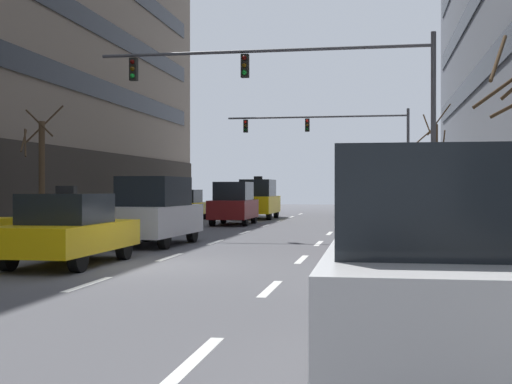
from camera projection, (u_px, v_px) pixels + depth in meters
The scene contains 39 objects.
ground_plane at pixel (144, 266), 15.48m from camera, with size 120.00×120.00×0.00m, color #515156.
lane_stripe_l1_s4 at pixel (47, 255), 18.02m from camera, with size 0.16×2.00×0.01m, color silver.
lane_stripe_l1_s5 at pixel (118, 241), 22.95m from camera, with size 0.16×2.00×0.01m, color silver.
lane_stripe_l1_s6 at pixel (164, 231), 27.87m from camera, with size 0.16×2.00×0.01m, color silver.
lane_stripe_l1_s7 at pixel (196, 225), 32.80m from camera, with size 0.16×2.00×0.01m, color silver.
lane_stripe_l1_s8 at pixel (219, 220), 37.72m from camera, with size 0.16×2.00×0.01m, color silver.
lane_stripe_l1_s9 at pixel (238, 217), 42.65m from camera, with size 0.16×2.00×0.01m, color silver.
lane_stripe_l1_s10 at pixel (252, 214), 47.58m from camera, with size 0.16×2.00×0.01m, color silver.
lane_stripe_l2_s3 at pixel (88, 284), 12.53m from camera, with size 0.16×2.00×0.01m, color silver.
lane_stripe_l2_s4 at pixel (170, 257), 17.45m from camera, with size 0.16×2.00×0.01m, color silver.
lane_stripe_l2_s5 at pixel (216, 242), 22.38m from camera, with size 0.16×2.00×0.01m, color silver.
lane_stripe_l2_s6 at pixel (245, 232), 27.30m from camera, with size 0.16×2.00×0.01m, color silver.
lane_stripe_l2_s7 at pixel (265, 226), 32.23m from camera, with size 0.16×2.00×0.01m, color silver.
lane_stripe_l2_s8 at pixel (280, 221), 37.16m from camera, with size 0.16×2.00×0.01m, color silver.
lane_stripe_l2_s9 at pixel (291, 217), 42.08m from camera, with size 0.16×2.00×0.01m, color silver.
lane_stripe_l2_s10 at pixel (300, 214), 47.01m from camera, with size 0.16×2.00×0.01m, color silver.
lane_stripe_l3_s2 at pixel (195, 359), 7.03m from camera, with size 0.16×2.00×0.01m, color silver.
lane_stripe_l3_s3 at pixel (270, 289), 11.96m from camera, with size 0.16×2.00×0.01m, color silver.
lane_stripe_l3_s4 at pixel (302, 259), 16.89m from camera, with size 0.16×2.00×0.01m, color silver.
lane_stripe_l3_s5 at pixel (319, 243), 21.81m from camera, with size 0.16×2.00×0.01m, color silver.
lane_stripe_l3_s6 at pixel (330, 233), 26.74m from camera, with size 0.16×2.00×0.01m, color silver.
lane_stripe_l3_s7 at pixel (337, 226), 31.66m from camera, with size 0.16×2.00×0.01m, color silver.
lane_stripe_l3_s8 at pixel (342, 221), 36.59m from camera, with size 0.16×2.00×0.01m, color silver.
lane_stripe_l3_s9 at pixel (347, 217), 41.51m from camera, with size 0.16×2.00×0.01m, color silver.
lane_stripe_l3_s10 at pixel (350, 214), 46.44m from camera, with size 0.16×2.00×0.01m, color silver.
car_driving_0 at pixel (155, 211), 21.13m from camera, with size 1.96×4.35×2.07m.
taxi_driving_1 at pixel (184, 205), 37.41m from camera, with size 1.85×4.42×1.84m.
taxi_driving_2 at pixel (258, 199), 39.46m from camera, with size 1.93×4.60×2.41m.
car_driving_5 at pixel (234, 203), 33.08m from camera, with size 1.83×4.22×2.03m.
taxi_driving_6 at pixel (69, 230), 15.65m from camera, with size 1.79×4.28×1.78m.
car_parked_0 at pixel (429, 267), 6.20m from camera, with size 1.82×4.26×2.05m.
car_parked_1 at pixel (402, 235), 12.83m from camera, with size 1.98×4.65×1.74m.
car_parked_2 at pixel (394, 222), 18.76m from camera, with size 1.87×4.38×1.64m.
car_parked_3 at pixel (390, 213), 25.12m from camera, with size 1.99×4.58×1.70m.
traffic_signal_0 at pixel (311, 89), 24.76m from camera, with size 12.11×0.35×6.98m.
traffic_signal_1 at pixel (342, 137), 44.69m from camera, with size 11.67×0.35×6.63m.
street_tree_1 at pixel (435, 170), 34.60m from camera, with size 1.81×1.56×5.81m.
street_tree_2 at pixel (41, 170), 27.48m from camera, with size 1.63×1.88×4.97m.
pedestrian_0 at pixel (488, 207), 26.77m from camera, with size 0.51×0.29×1.53m.
Camera 1 is at (5.12, -14.82, 1.72)m, focal length 49.03 mm.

